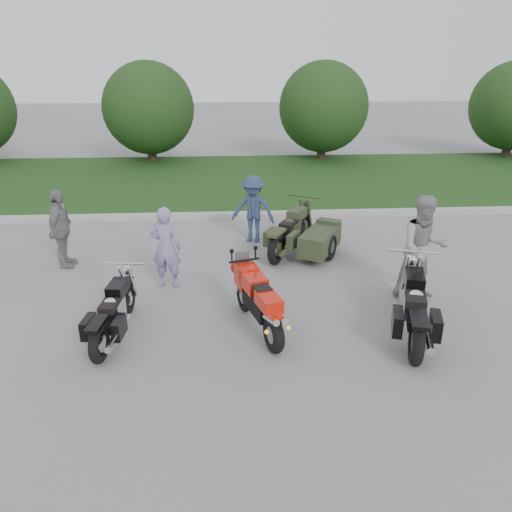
{
  "coord_description": "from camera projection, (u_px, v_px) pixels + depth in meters",
  "views": [
    {
      "loc": [
        -0.01,
        -7.21,
        4.28
      ],
      "look_at": [
        0.51,
        1.24,
        0.8
      ],
      "focal_mm": 35.0,
      "sensor_mm": 36.0,
      "label": 1
    }
  ],
  "objects": [
    {
      "name": "person_stripe",
      "position": [
        166.0,
        247.0,
        9.53
      ],
      "size": [
        0.66,
        0.5,
        1.62
      ],
      "primitive_type": "imported",
      "rotation": [
        0.0,
        0.0,
        2.93
      ],
      "color": "#8981B0",
      "rests_on": "ground"
    },
    {
      "name": "person_grey",
      "position": [
        424.0,
        248.0,
        9.05
      ],
      "size": [
        0.95,
        0.74,
        1.95
      ],
      "primitive_type": "imported",
      "rotation": [
        0.0,
        0.0,
        -0.01
      ],
      "color": "gray",
      "rests_on": "ground"
    },
    {
      "name": "person_denim",
      "position": [
        253.0,
        209.0,
        11.84
      ],
      "size": [
        1.19,
        0.92,
        1.62
      ],
      "primitive_type": "imported",
      "rotation": [
        0.0,
        0.0,
        -0.34
      ],
      "color": "navy",
      "rests_on": "ground"
    },
    {
      "name": "cruiser_right",
      "position": [
        414.0,
        310.0,
        7.91
      ],
      "size": [
        0.82,
        2.39,
        0.94
      ],
      "rotation": [
        0.0,
        0.0,
        -0.28
      ],
      "color": "black",
      "rests_on": "ground"
    },
    {
      "name": "cruiser_left",
      "position": [
        113.0,
        315.0,
        7.9
      ],
      "size": [
        0.44,
        2.1,
        0.81
      ],
      "rotation": [
        0.0,
        0.0,
        -0.11
      ],
      "color": "black",
      "rests_on": "ground"
    },
    {
      "name": "tree_mid_right",
      "position": [
        323.0,
        107.0,
        20.14
      ],
      "size": [
        3.6,
        3.6,
        4.0
      ],
      "color": "#3F2B1C",
      "rests_on": "ground"
    },
    {
      "name": "cruiser_sidecar",
      "position": [
        307.0,
        238.0,
        11.13
      ],
      "size": [
        1.83,
        2.24,
        0.92
      ],
      "rotation": [
        0.0,
        0.0,
        -0.51
      ],
      "color": "black",
      "rests_on": "ground"
    },
    {
      "name": "sportbike_red",
      "position": [
        259.0,
        301.0,
        8.04
      ],
      "size": [
        0.76,
        1.95,
        0.95
      ],
      "rotation": [
        0.0,
        0.0,
        0.29
      ],
      "color": "black",
      "rests_on": "ground"
    },
    {
      "name": "curb",
      "position": [
        227.0,
        215.0,
        13.8
      ],
      "size": [
        60.0,
        0.3,
        0.15
      ],
      "primitive_type": "cube",
      "color": "#A6A39C",
      "rests_on": "ground"
    },
    {
      "name": "person_back",
      "position": [
        61.0,
        229.0,
        10.41
      ],
      "size": [
        0.49,
        1.02,
        1.69
      ],
      "primitive_type": "imported",
      "rotation": [
        0.0,
        0.0,
        1.49
      ],
      "color": "gray",
      "rests_on": "ground"
    },
    {
      "name": "ground",
      "position": [
        230.0,
        329.0,
        8.28
      ],
      "size": [
        80.0,
        80.0,
        0.0
      ],
      "primitive_type": "plane",
      "color": "gray",
      "rests_on": "ground"
    },
    {
      "name": "grass_strip",
      "position": [
        226.0,
        180.0,
        17.63
      ],
      "size": [
        60.0,
        8.0,
        0.14
      ],
      "primitive_type": "cube",
      "color": "#2E501B",
      "rests_on": "ground"
    },
    {
      "name": "tree_mid_left",
      "position": [
        149.0,
        108.0,
        19.74
      ],
      "size": [
        3.6,
        3.6,
        4.0
      ],
      "color": "#3F2B1C",
      "rests_on": "ground"
    }
  ]
}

